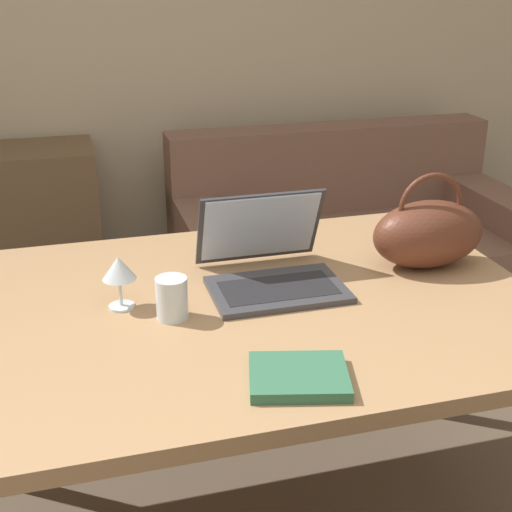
% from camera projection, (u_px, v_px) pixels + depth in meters
% --- Properties ---
extents(wall_back, '(10.00, 0.06, 2.70)m').
position_uv_depth(wall_back, '(100.00, 5.00, 3.16)').
color(wall_back, beige).
rests_on(wall_back, ground_plane).
extents(dining_table, '(1.56, 1.05, 0.74)m').
position_uv_depth(dining_table, '(231.00, 328.00, 1.80)').
color(dining_table, '#A87F56').
rests_on(dining_table, ground_plane).
extents(couch, '(1.55, 0.88, 0.82)m').
position_uv_depth(couch, '(349.00, 255.00, 3.27)').
color(couch, '#7F5B4C').
rests_on(couch, ground_plane).
extents(laptop, '(0.34, 0.34, 0.23)m').
position_uv_depth(laptop, '(269.00, 259.00, 1.87)').
color(laptop, '#38383D').
rests_on(laptop, dining_table).
extents(drinking_glass, '(0.08, 0.08, 0.10)m').
position_uv_depth(drinking_glass, '(172.00, 298.00, 1.68)').
color(drinking_glass, silver).
rests_on(drinking_glass, dining_table).
extents(wine_glass, '(0.08, 0.08, 0.13)m').
position_uv_depth(wine_glass, '(119.00, 270.00, 1.71)').
color(wine_glass, silver).
rests_on(wine_glass, dining_table).
extents(handbag, '(0.32, 0.19, 0.27)m').
position_uv_depth(handbag, '(428.00, 233.00, 1.95)').
color(handbag, '#592D1E').
rests_on(handbag, dining_table).
extents(book, '(0.23, 0.21, 0.02)m').
position_uv_depth(book, '(299.00, 376.00, 1.44)').
color(book, '#336B4C').
rests_on(book, dining_table).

